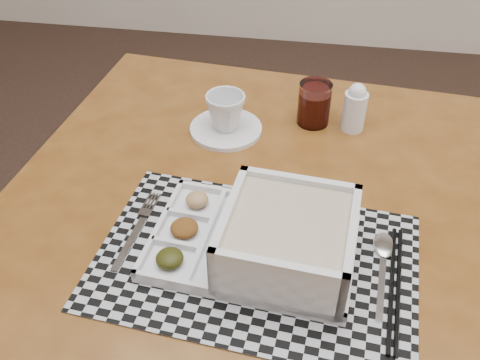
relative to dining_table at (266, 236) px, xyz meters
name	(u,v)px	position (x,y,z in m)	size (l,w,h in m)	color
dining_table	(266,236)	(0.00, 0.00, 0.00)	(1.04, 1.04, 0.72)	#552C0F
placemat	(256,261)	(0.00, -0.13, 0.07)	(0.50, 0.33, 0.00)	#A1A1A8
serving_tray	(278,242)	(0.03, -0.12, 0.12)	(0.34, 0.25, 0.10)	silver
fork	(137,228)	(-0.21, -0.09, 0.08)	(0.03, 0.19, 0.00)	silver
spoon	(384,251)	(0.20, -0.08, 0.08)	(0.04, 0.18, 0.01)	silver
chopsticks	(395,286)	(0.21, -0.15, 0.08)	(0.04, 0.24, 0.01)	black
saucer	(226,129)	(-0.11, 0.22, 0.08)	(0.15, 0.15, 0.01)	silver
cup	(226,112)	(-0.11, 0.22, 0.12)	(0.08, 0.08, 0.08)	silver
juice_glass	(314,105)	(0.06, 0.28, 0.12)	(0.07, 0.07, 0.09)	white
creamer_bottle	(355,108)	(0.14, 0.27, 0.12)	(0.05, 0.05, 0.11)	silver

